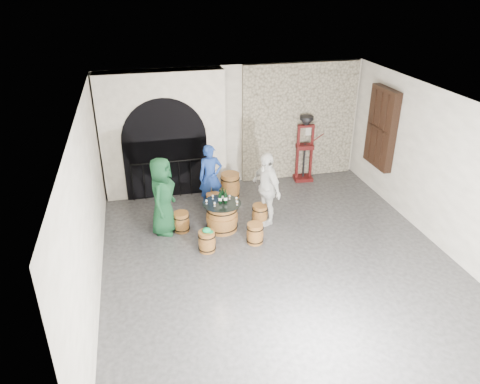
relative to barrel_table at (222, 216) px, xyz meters
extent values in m
plane|color=#29292B|center=(0.87, -1.48, -0.34)|extent=(8.00, 8.00, 0.00)
plane|color=silver|center=(0.87, 2.52, 1.26)|extent=(8.00, 0.00, 8.00)
plane|color=silver|center=(0.87, -5.48, 1.26)|extent=(8.00, 0.00, 8.00)
plane|color=silver|center=(-2.63, -1.48, 1.26)|extent=(0.00, 8.00, 8.00)
plane|color=silver|center=(4.37, -1.48, 1.26)|extent=(0.00, 8.00, 8.00)
plane|color=beige|center=(0.87, -1.48, 2.86)|extent=(8.00, 8.00, 0.00)
cube|color=#ADA38A|center=(2.67, 2.46, 1.26)|extent=(3.20, 0.12, 3.18)
cube|color=silver|center=(-1.03, 2.27, 1.26)|extent=(3.10, 0.50, 3.18)
cube|color=black|center=(-1.03, 2.01, 0.44)|extent=(2.10, 0.03, 1.55)
cylinder|color=black|center=(-1.03, 2.01, 1.21)|extent=(2.10, 0.03, 2.10)
cylinder|color=black|center=(-1.03, 1.94, 0.64)|extent=(1.79, 0.04, 0.04)
cylinder|color=black|center=(-1.92, 1.94, 0.15)|extent=(0.02, 0.02, 0.98)
cylinder|color=black|center=(-1.62, 1.94, 0.15)|extent=(0.02, 0.02, 0.98)
cylinder|color=black|center=(-1.33, 1.94, 0.15)|extent=(0.02, 0.02, 0.98)
cylinder|color=black|center=(-1.03, 1.94, 0.15)|extent=(0.02, 0.02, 0.98)
cylinder|color=black|center=(-0.73, 1.94, 0.15)|extent=(0.02, 0.02, 0.98)
cylinder|color=black|center=(-0.43, 1.94, 0.15)|extent=(0.02, 0.02, 0.98)
cylinder|color=black|center=(-0.14, 1.94, 0.15)|extent=(0.02, 0.02, 0.98)
cube|color=black|center=(4.26, 0.92, 1.46)|extent=(0.20, 1.10, 2.00)
cube|color=black|center=(4.21, 0.92, 1.46)|extent=(0.06, 0.88, 1.76)
cube|color=black|center=(4.24, 0.92, 1.46)|extent=(0.22, 0.92, 0.06)
cube|color=black|center=(4.24, 0.63, 1.46)|extent=(0.22, 0.06, 1.80)
cube|color=black|center=(4.24, 0.92, 1.46)|extent=(0.22, 0.06, 1.80)
cube|color=black|center=(4.24, 1.21, 1.46)|extent=(0.22, 0.06, 1.80)
cylinder|color=brown|center=(0.00, 0.00, -0.02)|extent=(0.67, 0.67, 0.64)
cylinder|color=brown|center=(0.00, 0.00, -0.02)|extent=(0.72, 0.72, 0.14)
torus|color=black|center=(0.00, 0.00, -0.23)|extent=(0.72, 0.72, 0.02)
torus|color=black|center=(0.00, 0.00, 0.20)|extent=(0.72, 0.72, 0.02)
cylinder|color=brown|center=(0.00, 0.00, 0.31)|extent=(0.68, 0.68, 0.02)
cylinder|color=black|center=(0.00, 0.00, 0.34)|extent=(0.87, 0.87, 0.01)
cylinder|color=brown|center=(-0.91, 0.15, -0.12)|extent=(0.34, 0.34, 0.44)
cylinder|color=brown|center=(-0.91, 0.15, -0.12)|extent=(0.36, 0.36, 0.10)
torus|color=black|center=(-0.91, 0.15, -0.26)|extent=(0.38, 0.38, 0.02)
torus|color=black|center=(-0.91, 0.15, 0.03)|extent=(0.38, 0.38, 0.02)
cylinder|color=brown|center=(-0.91, 0.15, 0.11)|extent=(0.35, 0.35, 0.02)
cylinder|color=brown|center=(-0.03, 0.92, -0.12)|extent=(0.34, 0.34, 0.44)
cylinder|color=brown|center=(-0.03, 0.92, -0.12)|extent=(0.36, 0.36, 0.10)
torus|color=black|center=(-0.03, 0.92, -0.26)|extent=(0.38, 0.38, 0.02)
torus|color=black|center=(-0.03, 0.92, 0.03)|extent=(0.38, 0.38, 0.02)
cylinder|color=brown|center=(-0.03, 0.92, 0.11)|extent=(0.35, 0.35, 0.02)
cylinder|color=brown|center=(0.92, 0.09, -0.12)|extent=(0.34, 0.34, 0.44)
cylinder|color=brown|center=(0.92, 0.09, -0.12)|extent=(0.36, 0.36, 0.10)
torus|color=black|center=(0.92, 0.09, -0.26)|extent=(0.38, 0.38, 0.02)
torus|color=black|center=(0.92, 0.09, 0.03)|extent=(0.38, 0.38, 0.02)
cylinder|color=brown|center=(0.92, 0.09, 0.11)|extent=(0.35, 0.35, 0.02)
cylinder|color=brown|center=(0.58, -0.71, -0.12)|extent=(0.34, 0.34, 0.44)
cylinder|color=brown|center=(0.58, -0.71, -0.12)|extent=(0.36, 0.36, 0.10)
torus|color=black|center=(0.58, -0.71, -0.26)|extent=(0.38, 0.38, 0.02)
torus|color=black|center=(0.58, -0.71, 0.03)|extent=(0.38, 0.38, 0.02)
cylinder|color=brown|center=(0.58, -0.71, 0.11)|extent=(0.35, 0.35, 0.02)
cylinder|color=brown|center=(-0.48, -0.78, -0.12)|extent=(0.34, 0.34, 0.44)
cylinder|color=brown|center=(-0.48, -0.78, -0.12)|extent=(0.36, 0.36, 0.10)
torus|color=black|center=(-0.48, -0.78, -0.26)|extent=(0.38, 0.38, 0.02)
torus|color=black|center=(-0.48, -0.78, 0.03)|extent=(0.38, 0.38, 0.02)
cylinder|color=brown|center=(-0.48, -0.78, 0.11)|extent=(0.35, 0.35, 0.02)
ellipsoid|color=#0C8B46|center=(-0.48, -0.78, 0.16)|extent=(0.18, 0.18, 0.10)
cylinder|color=#0C8B46|center=(-0.40, -0.81, 0.13)|extent=(0.12, 0.12, 0.01)
imported|color=#113C20|center=(-1.28, 0.21, 0.56)|extent=(0.86, 1.02, 1.78)
imported|color=navy|center=(-0.04, 1.16, 0.47)|extent=(0.61, 0.42, 1.61)
imported|color=silver|center=(1.05, 0.11, 0.54)|extent=(0.71, 1.10, 1.74)
cylinder|color=black|center=(-0.03, 0.01, 0.45)|extent=(0.07, 0.07, 0.22)
cylinder|color=white|center=(-0.03, 0.01, 0.44)|extent=(0.08, 0.08, 0.06)
cone|color=black|center=(-0.03, 0.01, 0.58)|extent=(0.07, 0.07, 0.05)
cylinder|color=black|center=(-0.03, 0.01, 0.63)|extent=(0.03, 0.03, 0.07)
cylinder|color=black|center=(0.09, -0.01, 0.45)|extent=(0.07, 0.07, 0.22)
cylinder|color=white|center=(0.09, -0.01, 0.44)|extent=(0.08, 0.08, 0.06)
cone|color=black|center=(0.09, -0.01, 0.58)|extent=(0.07, 0.07, 0.05)
cylinder|color=black|center=(0.09, -0.01, 0.63)|extent=(0.03, 0.03, 0.07)
cylinder|color=black|center=(0.05, 0.11, 0.45)|extent=(0.07, 0.07, 0.22)
cylinder|color=white|center=(0.05, 0.11, 0.44)|extent=(0.08, 0.08, 0.06)
cone|color=black|center=(0.05, 0.11, 0.58)|extent=(0.07, 0.07, 0.05)
cylinder|color=black|center=(0.05, 0.11, 0.63)|extent=(0.03, 0.03, 0.07)
cylinder|color=brown|center=(0.52, 1.53, -0.01)|extent=(0.47, 0.47, 0.66)
cylinder|color=brown|center=(0.52, 1.53, -0.01)|extent=(0.50, 0.50, 0.14)
torus|color=black|center=(0.52, 1.53, -0.23)|extent=(0.51, 0.51, 0.02)
torus|color=black|center=(0.52, 1.53, 0.22)|extent=(0.51, 0.51, 0.02)
cylinder|color=brown|center=(0.52, 1.53, 0.33)|extent=(0.47, 0.47, 0.02)
cube|color=#440D0B|center=(2.75, 2.15, -0.29)|extent=(0.55, 0.46, 0.10)
cube|color=#440D0B|center=(2.75, 2.15, 0.66)|extent=(0.49, 0.34, 0.12)
cube|color=#440D0B|center=(2.75, 2.15, 1.24)|extent=(0.47, 0.17, 0.07)
cylinder|color=black|center=(2.75, 2.15, 0.25)|extent=(0.05, 0.05, 0.97)
cylinder|color=black|center=(2.75, 2.15, 1.46)|extent=(0.37, 0.37, 0.09)
cone|color=black|center=(2.75, 2.15, 1.35)|extent=(0.37, 0.37, 0.19)
cube|color=#440D0B|center=(2.56, 2.18, 0.49)|extent=(0.08, 0.08, 1.56)
cube|color=#440D0B|center=(2.95, 2.13, 0.49)|extent=(0.08, 0.08, 1.56)
cylinder|color=#440D0B|center=(3.04, 2.08, 0.88)|extent=(0.42, 0.08, 0.30)
cube|color=silver|center=(2.92, 2.38, 1.01)|extent=(0.18, 0.10, 0.22)
camera|label=1|loc=(-1.67, -8.80, 5.02)|focal=34.00mm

